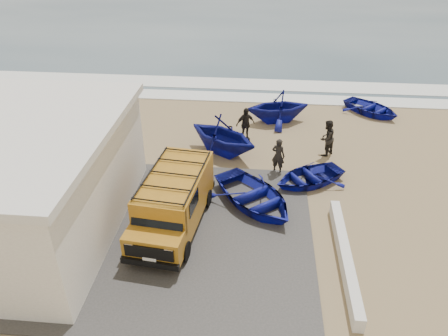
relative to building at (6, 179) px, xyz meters
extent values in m
plane|color=#927A54|center=(7.50, 2.00, -2.16)|extent=(160.00, 160.00, 0.00)
cube|color=#423F3C|center=(5.50, 0.00, -2.14)|extent=(12.00, 10.00, 0.05)
cube|color=white|center=(7.50, 14.00, -2.13)|extent=(180.00, 1.60, 0.06)
cube|color=white|center=(7.50, 16.50, -2.14)|extent=(180.00, 2.20, 0.04)
cube|color=white|center=(0.00, 0.00, -0.16)|extent=(8.00, 9.00, 4.00)
cube|color=black|center=(3.95, 1.50, 0.44)|extent=(0.08, 0.70, 0.90)
cube|color=silver|center=(12.50, -1.00, -1.89)|extent=(0.35, 6.00, 0.55)
cube|color=#B1741A|center=(6.18, 0.88, -0.91)|extent=(2.50, 4.37, 1.76)
cube|color=#B1741A|center=(5.88, -1.66, -1.31)|extent=(2.13, 1.19, 0.96)
cube|color=black|center=(5.94, -1.17, -0.45)|extent=(1.90, 0.57, 0.77)
cube|color=black|center=(5.82, -2.16, -1.20)|extent=(1.72, 0.28, 0.48)
cube|color=black|center=(5.82, -2.19, -1.66)|extent=(2.07, 0.39, 0.23)
cube|color=black|center=(6.17, 0.83, 0.06)|extent=(2.36, 4.04, 0.06)
cylinder|color=black|center=(4.99, -1.13, -1.79)|extent=(0.32, 0.77, 0.75)
cylinder|color=black|center=(5.37, 2.16, -1.79)|extent=(0.32, 0.77, 0.75)
cylinder|color=black|center=(6.87, -1.35, -1.79)|extent=(0.32, 0.77, 0.75)
cylinder|color=black|center=(7.26, 1.94, -1.79)|extent=(0.32, 0.77, 0.75)
imported|color=navy|center=(9.19, 2.16, -1.72)|extent=(5.12, 5.31, 0.90)
imported|color=navy|center=(11.60, 4.09, -1.81)|extent=(4.16, 3.85, 0.70)
imported|color=navy|center=(7.46, 6.52, -1.13)|extent=(5.13, 4.97, 2.06)
imported|color=navy|center=(10.27, 10.57, -1.21)|extent=(4.31, 3.97, 1.90)
imported|color=navy|center=(15.94, 12.19, -1.80)|extent=(4.24, 4.24, 0.72)
imported|color=black|center=(10.22, 4.95, -1.29)|extent=(0.74, 0.62, 1.74)
imported|color=black|center=(12.64, 6.84, -1.23)|extent=(1.14, 1.15, 1.87)
imported|color=black|center=(8.53, 8.11, -1.25)|extent=(1.15, 0.91, 1.83)
camera|label=1|loc=(9.31, -12.83, 8.75)|focal=35.00mm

